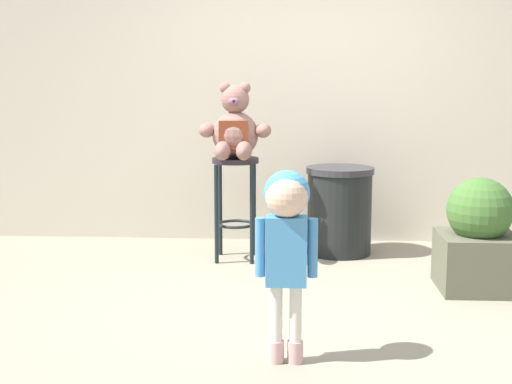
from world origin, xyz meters
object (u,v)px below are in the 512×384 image
object	(u,v)px
child_walking	(287,225)
planter_with_shrub	(479,239)
trash_bin	(339,210)
bar_stool_with_teddy	(236,188)
teddy_bear	(235,131)

from	to	relation	value
child_walking	planter_with_shrub	xyz separation A→B (m)	(1.28, 1.34, -0.36)
trash_bin	planter_with_shrub	distance (m)	1.32
bar_stool_with_teddy	child_walking	world-z (taller)	child_walking
child_walking	teddy_bear	bearing A→B (deg)	-100.80
teddy_bear	child_walking	bearing A→B (deg)	-77.97
planter_with_shrub	child_walking	bearing A→B (deg)	-133.73
teddy_bear	child_walking	world-z (taller)	teddy_bear
child_walking	trash_bin	bearing A→B (deg)	-122.61
bar_stool_with_teddy	planter_with_shrub	distance (m)	1.88
bar_stool_with_teddy	child_walking	xyz separation A→B (m)	(0.43, -2.07, 0.14)
child_walking	trash_bin	xyz separation A→B (m)	(0.40, 2.32, -0.35)
child_walking	planter_with_shrub	size ratio (longest dim) A/B	1.27
trash_bin	planter_with_shrub	xyz separation A→B (m)	(0.88, -0.98, -0.01)
bar_stool_with_teddy	teddy_bear	size ratio (longest dim) A/B	1.39
teddy_bear	planter_with_shrub	distance (m)	1.97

